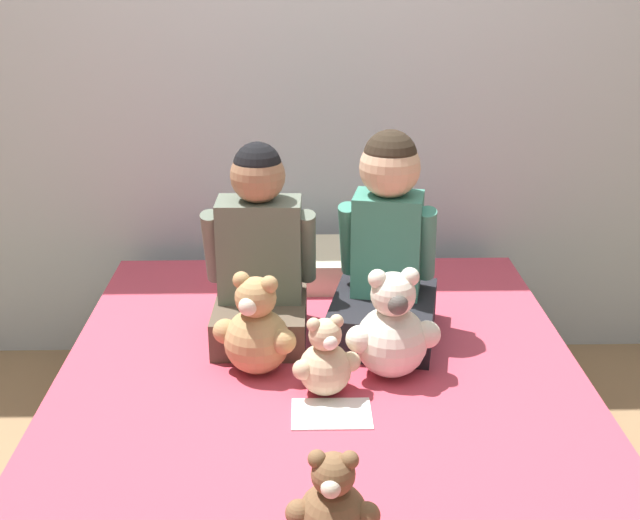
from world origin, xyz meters
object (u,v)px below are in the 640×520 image
(bed, at_px, (322,454))
(child_on_left, at_px, (260,257))
(teddy_bear_held_by_left_child, at_px, (256,331))
(teddy_bear_between_children, at_px, (325,361))
(teddy_bear_at_foot_of_bed, at_px, (333,507))
(pillow_at_headboard, at_px, (317,264))
(teddy_bear_held_by_right_child, at_px, (392,331))
(child_on_right, at_px, (386,253))
(sign_card, at_px, (332,414))

(bed, xyz_separation_m, child_on_left, (-0.18, 0.34, 0.48))
(teddy_bear_held_by_left_child, relative_size, teddy_bear_between_children, 1.31)
(bed, xyz_separation_m, teddy_bear_held_by_left_child, (-0.18, 0.10, 0.35))
(bed, bearing_deg, child_on_left, 118.46)
(bed, bearing_deg, teddy_bear_at_foot_of_bed, -89.47)
(teddy_bear_at_foot_of_bed, distance_m, pillow_at_headboard, 1.41)
(bed, height_order, teddy_bear_held_by_right_child, teddy_bear_held_by_right_child)
(bed, distance_m, child_on_right, 0.63)
(teddy_bear_held_by_left_child, distance_m, teddy_bear_at_foot_of_bed, 0.75)
(child_on_right, bearing_deg, pillow_at_headboard, 126.50)
(pillow_at_headboard, xyz_separation_m, sign_card, (0.02, -0.92, -0.05))
(sign_card, bearing_deg, bed, 98.74)
(pillow_at_headboard, bearing_deg, sign_card, -88.67)
(teddy_bear_between_children, relative_size, pillow_at_headboard, 0.39)
(bed, xyz_separation_m, teddy_bear_held_by_right_child, (0.20, 0.07, 0.36))
(bed, bearing_deg, teddy_bear_between_children, -74.70)
(child_on_left, height_order, child_on_right, child_on_right)
(teddy_bear_held_by_right_child, distance_m, pillow_at_headboard, 0.74)
(teddy_bear_between_children, bearing_deg, teddy_bear_held_by_right_child, 10.00)
(child_on_right, relative_size, pillow_at_headboard, 1.08)
(pillow_at_headboard, bearing_deg, bed, -90.00)
(teddy_bear_held_by_right_child, height_order, teddy_bear_at_foot_of_bed, teddy_bear_held_by_right_child)
(child_on_right, height_order, pillow_at_headboard, child_on_right)
(teddy_bear_at_foot_of_bed, bearing_deg, pillow_at_headboard, 94.60)
(teddy_bear_between_children, distance_m, sign_card, 0.15)
(child_on_right, relative_size, teddy_bear_held_by_right_child, 1.99)
(bed, relative_size, sign_card, 9.32)
(teddy_bear_held_by_left_child, height_order, sign_card, teddy_bear_held_by_left_child)
(teddy_bear_held_by_left_child, distance_m, sign_card, 0.34)
(child_on_left, xyz_separation_m, teddy_bear_between_children, (0.19, -0.37, -0.16))
(bed, bearing_deg, child_on_right, 58.74)
(teddy_bear_held_by_right_child, relative_size, sign_card, 1.55)
(teddy_bear_between_children, relative_size, sign_card, 1.10)
(sign_card, bearing_deg, child_on_right, 68.94)
(teddy_bear_held_by_left_child, xyz_separation_m, sign_card, (0.21, -0.24, -0.12))
(teddy_bear_held_by_left_child, xyz_separation_m, teddy_bear_between_children, (0.19, -0.13, -0.03))
(teddy_bear_between_children, xyz_separation_m, sign_card, (0.01, -0.11, -0.09))
(child_on_right, height_order, sign_card, child_on_right)
(sign_card, bearing_deg, teddy_bear_held_by_right_child, 49.78)
(teddy_bear_between_children, height_order, sign_card, teddy_bear_between_children)
(child_on_right, height_order, teddy_bear_held_by_right_child, child_on_right)
(teddy_bear_held_by_left_child, bearing_deg, teddy_bear_at_foot_of_bed, -53.50)
(bed, relative_size, pillow_at_headboard, 3.28)
(teddy_bear_held_by_right_child, bearing_deg, teddy_bear_between_children, -159.70)
(child_on_left, xyz_separation_m, pillow_at_headboard, (0.18, 0.44, -0.20))
(child_on_left, bearing_deg, teddy_bear_at_foot_of_bed, -77.61)
(teddy_bear_at_foot_of_bed, bearing_deg, bed, 94.90)
(child_on_right, xyz_separation_m, teddy_bear_held_by_right_child, (-0.01, -0.27, -0.13))
(child_on_right, bearing_deg, bed, -109.68)
(bed, relative_size, child_on_left, 3.20)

